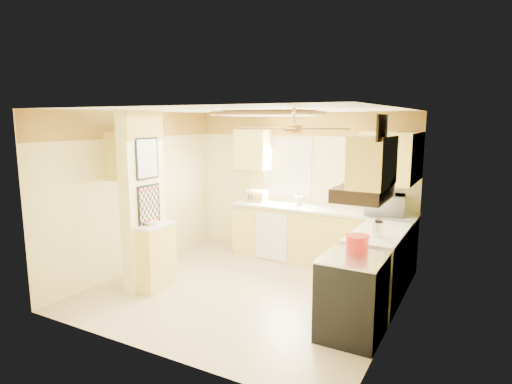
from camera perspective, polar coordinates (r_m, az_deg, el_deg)
The scene contains 34 objects.
floor at distance 6.20m, azimuth -1.33°, elevation -12.91°, with size 4.00×4.00×0.00m, color tan.
ceiling at distance 5.72m, azimuth -1.43°, elevation 10.88°, with size 4.00×4.00×0.00m, color white.
wall_back at distance 7.51m, azimuth 5.90°, elevation 0.97°, with size 4.00×4.00×0.00m, color #F4E395.
wall_front at distance 4.34m, azimuth -14.11°, elevation -5.70°, with size 4.00×4.00×0.00m, color #F4E395.
wall_left at distance 7.03m, azimuth -15.62°, elevation 0.08°, with size 3.80×3.80×0.00m, color #F4E395.
wall_right at distance 5.15m, azimuth 18.30°, elevation -3.48°, with size 3.80×3.80×0.00m, color #F4E395.
wallpaper_border at distance 7.41m, azimuth 5.98°, elevation 9.01°, with size 4.00×0.02×0.40m, color #FFC54B.
partition_column at distance 6.20m, azimuth -14.85°, elevation -1.15°, with size 0.20×0.70×2.50m, color #F4E395.
partition_ledge at distance 6.25m, azimuth -13.05°, elevation -8.56°, with size 0.25×0.55×0.90m, color #FFDA64.
ledge_top at distance 6.12m, azimuth -13.21°, elevation -4.37°, with size 0.28×0.58×0.04m, color silver.
lower_cabinets_back at distance 7.23m, azimuth 8.53°, elevation -5.92°, with size 3.00×0.60×0.90m, color #FFDA64.
lower_cabinets_right at distance 5.99m, azimuth 16.11°, elevation -9.50°, with size 0.60×1.40×0.90m, color #FFDA64.
countertop_back at distance 7.11m, azimuth 8.60°, elevation -2.29°, with size 3.04×0.64×0.04m, color silver.
countertop_right at distance 5.86m, azimuth 16.23°, elevation -5.14°, with size 0.64×1.44×0.04m, color silver.
dishwasher_panel at distance 7.24m, azimuth 2.06°, elevation -5.95°, with size 0.58×0.02×0.80m, color white.
window at distance 7.56m, azimuth 4.15°, elevation 3.35°, with size 0.92×0.02×1.02m.
upper_cab_back_left at distance 7.66m, azimuth -0.43°, elevation 5.71°, with size 0.60×0.35×0.70m, color #FFDA64.
upper_cab_back_right at distance 6.83m, azimuth 17.52°, elevation 4.78°, with size 0.90×0.35×0.70m, color #FFDA64.
upper_cab_right at distance 6.31m, azimuth 19.12°, elevation 4.33°, with size 0.35×1.00×0.70m, color #FFDA64.
upper_cab_left_wall at distance 6.66m, azimuth -16.27°, elevation 4.73°, with size 0.35×0.75×0.70m, color #FFDA64.
upper_cab_over_stove at distance 4.54m, azimuth 15.31°, elevation 3.92°, with size 0.35×0.76×0.52m, color #FFDA64.
stove at distance 4.95m, azimuth 12.73°, elevation -13.38°, with size 0.68×0.77×0.92m.
range_hood at distance 4.61m, azimuth 14.10°, elevation -0.10°, with size 0.50×0.76×0.14m, color black.
poster_menu at distance 6.04m, azimuth -14.32°, elevation 4.35°, with size 0.02×0.42×0.57m.
poster_nashville at distance 6.13m, azimuth -14.07°, elevation -1.70°, with size 0.02×0.42×0.57m.
ceiling_light_panel at distance 6.11m, azimuth 1.79°, elevation 10.38°, with size 1.35×0.95×0.06m.
ceiling_fan at distance 4.64m, azimuth 5.01°, elevation 8.50°, with size 1.15×1.15×0.26m.
vent_grate at distance 4.15m, azimuth 16.48°, elevation 8.20°, with size 0.02×0.40×0.25m, color black.
microwave at distance 6.80m, azimuth 16.82°, elevation -1.59°, with size 0.58×0.39×0.32m, color white.
bowl at distance 6.10m, azimuth -13.84°, elevation -4.03°, with size 0.19×0.19×0.05m, color white.
dutch_oven at distance 4.97m, azimuth 13.33°, elevation -6.63°, with size 0.27×0.27×0.18m.
kettle at distance 5.49m, azimuth 16.01°, elevation -4.79°, with size 0.14×0.14×0.22m.
dish_rack at distance 7.59m, azimuth 0.18°, elevation -0.72°, with size 0.37×0.29×0.20m.
utensil_crock at distance 7.30m, azimuth 5.74°, elevation -1.13°, with size 0.12×0.12×0.24m.
Camera 1 is at (2.87, -4.95, 2.38)m, focal length 30.00 mm.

